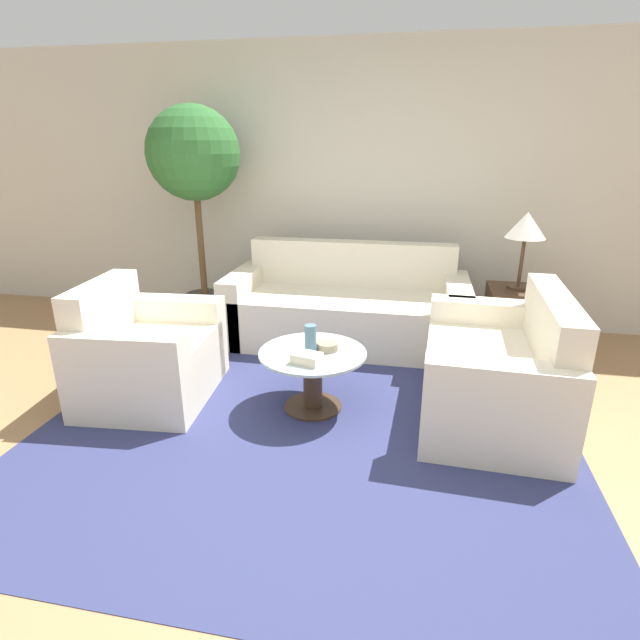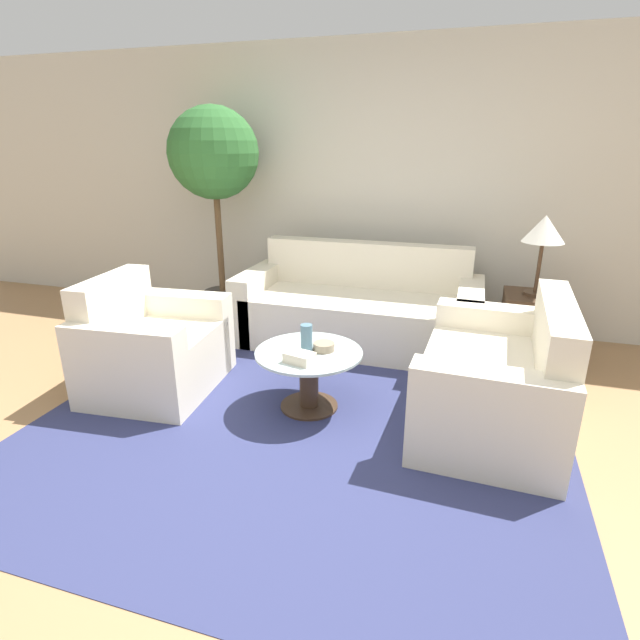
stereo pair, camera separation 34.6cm
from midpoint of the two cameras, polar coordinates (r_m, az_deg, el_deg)
The scene contains 13 objects.
ground_plane at distance 2.88m, azimuth -2.67°, elevation -16.95°, with size 14.00×14.00×0.00m, color #9E754C.
wall_back at distance 4.95m, azimuth 8.09°, elevation 14.67°, with size 10.00×0.06×2.60m.
rug at distance 3.47m, azimuth 1.65°, elevation -9.93°, with size 3.31×3.42×0.01m.
sofa_main at distance 4.50m, azimuth 6.69°, elevation 1.01°, with size 2.09×0.88×0.86m.
armchair at distance 3.78m, azimuth -16.44°, elevation -3.34°, with size 0.88×1.02×0.82m.
loveseat at distance 3.41m, azimuth 22.87°, elevation -6.79°, with size 0.89×1.37×0.84m.
coffee_table at distance 3.34m, azimuth 1.70°, elevation -5.97°, with size 0.71×0.71×0.42m.
side_table at distance 4.48m, azimuth 24.91°, elevation -0.87°, with size 0.45×0.45×0.57m.
table_lamp at distance 4.30m, azimuth 26.41°, elevation 8.98°, with size 0.31×0.31×0.63m.
potted_plant at distance 4.85m, azimuth -9.91°, elevation 17.00°, with size 0.83×0.83×2.04m.
vase at distance 3.24m, azimuth 1.50°, elevation -2.16°, with size 0.08×0.08×0.19m.
bowl at distance 3.29m, azimuth 3.46°, elevation -3.11°, with size 0.14×0.14×0.05m.
book_stack at distance 3.11m, azimuth 0.83°, elevation -4.39°, with size 0.20×0.16×0.07m.
Camera 2 is at (0.98, -2.12, 1.72)m, focal length 28.00 mm.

